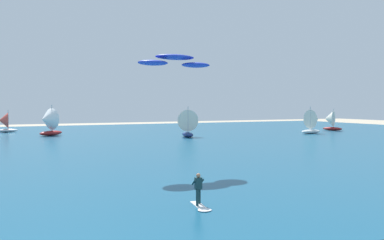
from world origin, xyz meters
The scene contains 8 objects.
ocean centered at (0.00, 51.66, 0.05)m, with size 160.00×90.00×0.10m, color navy.
kitesurfer centered at (-0.76, 13.51, 0.70)m, with size 0.76×1.99×1.67m.
kite centered at (1.72, 23.54, 8.78)m, with size 6.02×2.00×0.91m.
sailboat_near_shore centered at (48.60, 53.98, 2.23)m, with size 3.81×4.19×4.65m.
sailboat_mid_right centered at (-14.42, 75.52, 2.11)m, with size 3.72×3.14×4.40m.
sailboat_leading centered at (-6.77, 63.25, 2.57)m, with size 4.84×4.56×5.39m.
sailboat_far_left centered at (39.00, 48.44, 2.42)m, with size 4.26×3.59×5.06m.
sailboat_heeled_over centered at (14.66, 51.92, 2.44)m, with size 3.80×4.44×5.10m.
Camera 1 is at (-8.22, -2.55, 5.20)m, focal length 32.84 mm.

